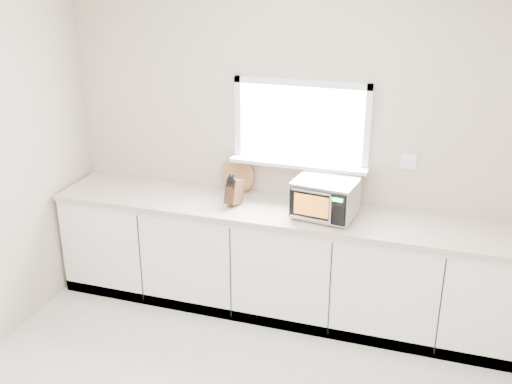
% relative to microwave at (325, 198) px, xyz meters
% --- Properties ---
extents(back_wall, '(4.00, 0.17, 2.70)m').
position_rel_microwave_xyz_m(back_wall, '(-0.28, 0.34, 0.29)').
color(back_wall, '#B5A68F').
rests_on(back_wall, ground).
extents(cabinets, '(3.92, 0.60, 0.88)m').
position_rel_microwave_xyz_m(cabinets, '(-0.28, 0.04, -0.63)').
color(cabinets, white).
rests_on(cabinets, ground).
extents(countertop, '(3.92, 0.64, 0.04)m').
position_rel_microwave_xyz_m(countertop, '(-0.28, 0.03, -0.17)').
color(countertop, beige).
rests_on(countertop, cabinets).
extents(microwave, '(0.50, 0.43, 0.29)m').
position_rel_microwave_xyz_m(microwave, '(0.00, 0.00, 0.00)').
color(microwave, black).
rests_on(microwave, countertop).
extents(knife_block, '(0.13, 0.21, 0.28)m').
position_rel_microwave_xyz_m(knife_block, '(-0.74, 0.00, -0.04)').
color(knife_block, '#452918').
rests_on(knife_block, countertop).
extents(cutting_board, '(0.30, 0.07, 0.30)m').
position_rel_microwave_xyz_m(cutting_board, '(-0.81, 0.28, -0.01)').
color(cutting_board, brown).
rests_on(cutting_board, countertop).
extents(coffee_grinder, '(0.15, 0.15, 0.23)m').
position_rel_microwave_xyz_m(coffee_grinder, '(0.06, 0.04, -0.04)').
color(coffee_grinder, silver).
rests_on(coffee_grinder, countertop).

